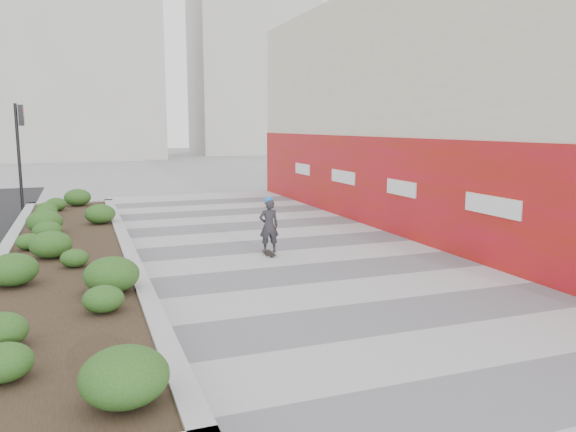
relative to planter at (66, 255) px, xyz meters
The scene contains 9 objects.
ground 8.91m from the planter, 51.84° to the right, with size 160.00×160.00×0.00m, color gray.
walkway 6.81m from the planter, 36.03° to the right, with size 8.00×36.00×0.01m, color #A8A8AD.
building 13.12m from the planter, ahead, with size 6.04×24.08×8.00m.
planter is the anchor object (origin of this frame).
traffic_signal_near 10.90m from the planter, 99.35° to the left, with size 0.33×0.28×4.20m.
distant_bldg_north_l 48.95m from the planter, 89.40° to the left, with size 16.00×12.00×20.00m, color #ADAAA3.
distant_bldg_north_r 57.99m from the planter, 68.85° to the left, with size 14.00×10.00×24.00m, color #ADAAA3.
manhole_cover 7.22m from the planter, 33.69° to the right, with size 0.44×0.44×0.01m, color #595654.
skateboarder 4.94m from the planter, ahead, with size 0.54×0.73×1.56m.
Camera 1 is at (-5.09, -6.56, 3.36)m, focal length 35.00 mm.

